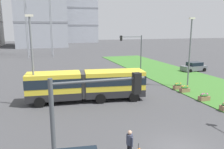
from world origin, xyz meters
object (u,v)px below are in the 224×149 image
at_px(pedestrian_crossing, 130,143).
at_px(traffic_light_near_left, 86,124).
at_px(flower_planter_2, 204,97).
at_px(flower_planter_3, 185,89).
at_px(apartment_tower_centre, 77,1).
at_px(traffic_light_far_right, 134,48).
at_px(articulated_bus, 87,85).
at_px(streetlight_left, 32,57).
at_px(car_grey_wagon, 194,67).
at_px(streetlight_median, 190,50).
at_px(flower_planter_4, 178,86).

bearing_deg(pedestrian_crossing, traffic_light_near_left, -133.78).
xyz_separation_m(flower_planter_2, flower_planter_3, (0.00, 3.27, 0.00)).
bearing_deg(apartment_tower_centre, traffic_light_far_right, -93.46).
xyz_separation_m(articulated_bus, traffic_light_near_left, (-2.90, -14.34, 2.25)).
height_order(traffic_light_near_left, traffic_light_far_right, traffic_light_far_right).
bearing_deg(traffic_light_near_left, streetlight_left, 98.57).
bearing_deg(flower_planter_3, car_grey_wagon, 48.79).
height_order(pedestrian_crossing, traffic_light_near_left, traffic_light_near_left).
distance_m(traffic_light_far_right, apartment_tower_centre, 89.82).
bearing_deg(car_grey_wagon, flower_planter_3, -131.21).
bearing_deg(streetlight_median, flower_planter_4, -158.14).
bearing_deg(streetlight_left, pedestrian_crossing, -64.90).
relative_size(pedestrian_crossing, flower_planter_4, 1.58).
bearing_deg(car_grey_wagon, flower_planter_2, -123.90).
bearing_deg(traffic_light_near_left, traffic_light_far_right, 63.22).
bearing_deg(apartment_tower_centre, streetlight_left, -101.50).
relative_size(flower_planter_2, flower_planter_3, 1.00).
bearing_deg(apartment_tower_centre, pedestrian_crossing, -97.71).
height_order(articulated_bus, flower_planter_3, articulated_bus).
distance_m(flower_planter_2, streetlight_left, 17.31).
height_order(articulated_bus, streetlight_left, streetlight_left).
bearing_deg(streetlight_left, traffic_light_near_left, -81.43).
height_order(pedestrian_crossing, streetlight_left, streetlight_left).
bearing_deg(flower_planter_4, articulated_bus, -175.95).
bearing_deg(streetlight_median, traffic_light_far_right, 110.97).
distance_m(articulated_bus, streetlight_left, 5.89).
bearing_deg(streetlight_left, flower_planter_3, -1.73).
distance_m(car_grey_wagon, apartment_tower_centre, 90.97).
bearing_deg(car_grey_wagon, streetlight_left, -158.26).
distance_m(car_grey_wagon, pedestrian_crossing, 29.69).
height_order(car_grey_wagon, traffic_light_near_left, traffic_light_near_left).
xyz_separation_m(pedestrian_crossing, flower_planter_2, (11.15, 7.35, -0.58)).
bearing_deg(streetlight_median, flower_planter_2, -109.48).
bearing_deg(traffic_light_near_left, streetlight_median, 44.64).
bearing_deg(flower_planter_3, articulated_bus, 177.26).
relative_size(flower_planter_2, flower_planter_4, 1.00).
xyz_separation_m(traffic_light_far_right, apartment_tower_centre, (5.32, 88.07, 16.79)).
bearing_deg(traffic_light_far_right, flower_planter_3, -81.94).
relative_size(pedestrian_crossing, traffic_light_near_left, 0.31).
xyz_separation_m(traffic_light_far_right, streetlight_left, (-14.77, -10.71, 0.44)).
relative_size(car_grey_wagon, apartment_tower_centre, 0.11).
height_order(car_grey_wagon, flower_planter_4, car_grey_wagon).
height_order(articulated_bus, pedestrian_crossing, articulated_bus).
relative_size(car_grey_wagon, traffic_light_far_right, 0.73).
relative_size(flower_planter_3, streetlight_left, 0.13).
xyz_separation_m(flower_planter_4, traffic_light_near_left, (-14.20, -15.14, 3.47)).
bearing_deg(streetlight_left, traffic_light_far_right, 35.95).
height_order(streetlight_median, apartment_tower_centre, apartment_tower_centre).
relative_size(streetlight_left, apartment_tower_centre, 0.20).
bearing_deg(flower_planter_3, apartment_tower_centre, 87.85).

